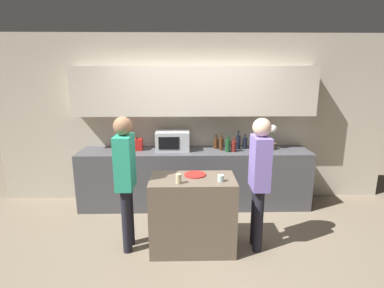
{
  "coord_description": "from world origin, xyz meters",
  "views": [
    {
      "loc": [
        -0.15,
        -3.14,
        2.12
      ],
      "look_at": [
        -0.06,
        0.4,
        1.26
      ],
      "focal_mm": 28.0,
      "sensor_mm": 36.0,
      "label": 1
    }
  ],
  "objects": [
    {
      "name": "cup_0",
      "position": [
        -0.22,
        -0.01,
        0.96
      ],
      "size": [
        0.06,
        0.06,
        0.11
      ],
      "color": "#C6BB8C",
      "rests_on": "kitchen_island"
    },
    {
      "name": "potted_plant",
      "position": [
        1.23,
        1.45,
        1.11
      ],
      "size": [
        0.14,
        0.14,
        0.39
      ],
      "color": "brown",
      "rests_on": "back_counter"
    },
    {
      "name": "toaster",
      "position": [
        -0.95,
        1.45,
        1.0
      ],
      "size": [
        0.26,
        0.16,
        0.18
      ],
      "color": "#B21E19",
      "rests_on": "back_counter"
    },
    {
      "name": "back_wall",
      "position": [
        0.0,
        1.66,
        1.54
      ],
      "size": [
        6.4,
        0.4,
        2.7
      ],
      "color": "beige",
      "rests_on": "ground_plane"
    },
    {
      "name": "bottle_5",
      "position": [
        0.81,
        1.49,
        1.01
      ],
      "size": [
        0.07,
        0.07,
        0.25
      ],
      "color": "black",
      "rests_on": "back_counter"
    },
    {
      "name": "person_center",
      "position": [
        -0.84,
        0.17,
        0.97
      ],
      "size": [
        0.21,
        0.34,
        1.63
      ],
      "rotation": [
        0.0,
        0.0,
        -1.59
      ],
      "color": "black",
      "rests_on": "ground_plane"
    },
    {
      "name": "person_left",
      "position": [
        0.72,
        0.15,
        0.96
      ],
      "size": [
        0.21,
        0.34,
        1.62
      ],
      "rotation": [
        0.0,
        0.0,
        1.56
      ],
      "color": "black",
      "rests_on": "ground_plane"
    },
    {
      "name": "ground_plane",
      "position": [
        0.0,
        0.0,
        0.0
      ],
      "size": [
        14.0,
        14.0,
        0.0
      ],
      "primitive_type": "plane",
      "color": "#7F705B"
    },
    {
      "name": "microwave",
      "position": [
        -0.34,
        1.45,
        1.06
      ],
      "size": [
        0.52,
        0.39,
        0.3
      ],
      "color": "#B7BABC",
      "rests_on": "back_counter"
    },
    {
      "name": "bottle_2",
      "position": [
        0.51,
        1.3,
        1.01
      ],
      "size": [
        0.08,
        0.08,
        0.26
      ],
      "color": "#194723",
      "rests_on": "back_counter"
    },
    {
      "name": "cup_1",
      "position": [
        0.25,
        0.04,
        0.95
      ],
      "size": [
        0.07,
        0.07,
        0.08
      ],
      "color": "silver",
      "rests_on": "kitchen_island"
    },
    {
      "name": "bottle_3",
      "position": [
        0.6,
        1.31,
        1.0
      ],
      "size": [
        0.09,
        0.09,
        0.23
      ],
      "color": "maroon",
      "rests_on": "back_counter"
    },
    {
      "name": "bottle_1",
      "position": [
        0.42,
        1.41,
        1.02
      ],
      "size": [
        0.07,
        0.07,
        0.27
      ],
      "color": "#472814",
      "rests_on": "back_counter"
    },
    {
      "name": "plate_on_island",
      "position": [
        -0.03,
        0.26,
        0.91
      ],
      "size": [
        0.26,
        0.26,
        0.01
      ],
      "color": "red",
      "rests_on": "kitchen_island"
    },
    {
      "name": "back_counter",
      "position": [
        0.0,
        1.39,
        0.46
      ],
      "size": [
        3.6,
        0.62,
        0.91
      ],
      "color": "#4C4C51",
      "rests_on": "ground_plane"
    },
    {
      "name": "bottle_4",
      "position": [
        0.69,
        1.46,
        1.03
      ],
      "size": [
        0.07,
        0.07,
        0.3
      ],
      "color": "black",
      "rests_on": "back_counter"
    },
    {
      "name": "bottle_0",
      "position": [
        0.35,
        1.51,
        1.0
      ],
      "size": [
        0.08,
        0.08,
        0.22
      ],
      "color": "#472814",
      "rests_on": "back_counter"
    },
    {
      "name": "kitchen_island",
      "position": [
        -0.06,
        0.15,
        0.45
      ],
      "size": [
        1.0,
        0.55,
        0.91
      ],
      "color": "brown",
      "rests_on": "ground_plane"
    }
  ]
}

